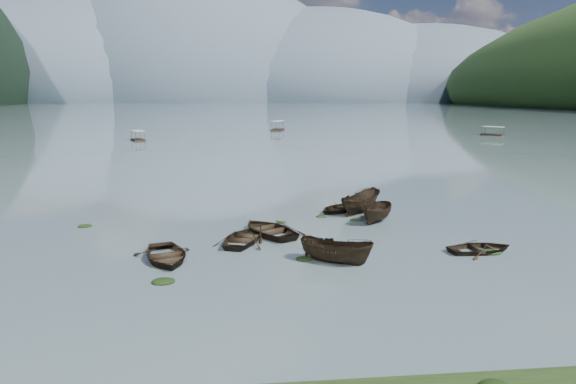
{
  "coord_description": "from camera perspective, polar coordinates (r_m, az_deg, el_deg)",
  "views": [
    {
      "loc": [
        -3.89,
        -25.77,
        9.12
      ],
      "look_at": [
        0.0,
        12.0,
        2.0
      ],
      "focal_mm": 32.0,
      "sensor_mm": 36.0,
      "label": 1
    }
  ],
  "objects": [
    {
      "name": "haze_mtn_c",
      "position": [
        936.93,
        3.0,
        10.05
      ],
      "size": [
        520.0,
        520.0,
        260.0
      ],
      "primitive_type": "ellipsoid",
      "color": "#475666",
      "rests_on": "ground"
    },
    {
      "name": "rowboat_1",
      "position": [
        32.81,
        -4.93,
        -5.56
      ],
      "size": [
        4.48,
        5.27,
        0.93
      ],
      "primitive_type": "imported",
      "rotation": [
        0.0,
        0.0,
        2.81
      ],
      "color": "black",
      "rests_on": "ground"
    },
    {
      "name": "rowboat_7",
      "position": [
        41.49,
        5.76,
        -2.13
      ],
      "size": [
        5.19,
        4.98,
        0.88
      ],
      "primitive_type": "imported",
      "rotation": [
        0.0,
        0.0,
        5.38
      ],
      "color": "black",
      "rests_on": "ground"
    },
    {
      "name": "rowboat_4",
      "position": [
        32.75,
        20.62,
        -6.25
      ],
      "size": [
        4.3,
        3.31,
        0.82
      ],
      "primitive_type": "imported",
      "rotation": [
        0.0,
        0.0,
        1.69
      ],
      "color": "black",
      "rests_on": "ground"
    },
    {
      "name": "weed_clump_2",
      "position": [
        29.3,
        1.84,
        -7.52
      ],
      "size": [
        1.02,
        0.82,
        0.22
      ],
      "primitive_type": "ellipsoid",
      "color": "black",
      "rests_on": "ground"
    },
    {
      "name": "haze_mtn_d",
      "position": [
        980.84,
        13.61,
        9.8
      ],
      "size": [
        520.0,
        520.0,
        220.0
      ],
      "primitive_type": "ellipsoid",
      "color": "#475666",
      "rests_on": "ground"
    },
    {
      "name": "weed_clump_6",
      "position": [
        39.46,
        3.76,
        -2.77
      ],
      "size": [
        0.89,
        0.74,
        0.19
      ],
      "primitive_type": "ellipsoid",
      "color": "black",
      "rests_on": "ground"
    },
    {
      "name": "weed_clump_4",
      "position": [
        32.71,
        21.61,
        -6.34
      ],
      "size": [
        1.27,
        1.01,
        0.26
      ],
      "primitive_type": "ellipsoid",
      "color": "black",
      "rests_on": "ground"
    },
    {
      "name": "ground_plane",
      "position": [
        27.61,
        2.58,
        -8.68
      ],
      "size": [
        2400.0,
        2400.0,
        0.0
      ],
      "primitive_type": "plane",
      "color": "slate"
    },
    {
      "name": "rowboat_3",
      "position": [
        34.58,
        -2.1,
        -4.68
      ],
      "size": [
        5.7,
        6.27,
        1.06
      ],
      "primitive_type": "imported",
      "rotation": [
        0.0,
        0.0,
        3.65
      ],
      "color": "black",
      "rests_on": "ground"
    },
    {
      "name": "haze_mtn_a",
      "position": [
        960.59,
        -21.64,
        9.35
      ],
      "size": [
        520.0,
        520.0,
        280.0
      ],
      "primitive_type": "ellipsoid",
      "color": "#475666",
      "rests_on": "ground"
    },
    {
      "name": "pontoon_left",
      "position": [
        111.52,
        -16.31,
        5.51
      ],
      "size": [
        3.89,
        5.66,
        2.0
      ],
      "primitive_type": null,
      "rotation": [
        0.0,
        0.0,
        0.36
      ],
      "color": "black",
      "rests_on": "ground"
    },
    {
      "name": "weed_clump_0",
      "position": [
        26.6,
        -13.68,
        -9.75
      ],
      "size": [
        1.17,
        0.96,
        0.25
      ],
      "primitive_type": "ellipsoid",
      "color": "black",
      "rests_on": "ground"
    },
    {
      "name": "pontoon_centre",
      "position": [
        139.15,
        -1.18,
        6.86
      ],
      "size": [
        4.37,
        6.88,
        2.45
      ],
      "primitive_type": null,
      "rotation": [
        0.0,
        0.0,
        -0.29
      ],
      "color": "black",
      "rests_on": "ground"
    },
    {
      "name": "weed_clump_5",
      "position": [
        39.19,
        -21.63,
        -3.6
      ],
      "size": [
        1.01,
        0.81,
        0.21
      ],
      "primitive_type": "ellipsoid",
      "color": "black",
      "rests_on": "ground"
    },
    {
      "name": "weed_clump_7",
      "position": [
        38.59,
        7.6,
        -3.15
      ],
      "size": [
        0.94,
        0.75,
        0.2
      ],
      "primitive_type": "ellipsoid",
      "color": "black",
      "rests_on": "ground"
    },
    {
      "name": "pontoon_right",
      "position": [
        130.71,
        21.76,
        5.87
      ],
      "size": [
        4.81,
        5.37,
        1.97
      ],
      "primitive_type": null,
      "rotation": [
        0.0,
        0.0,
        0.65
      ],
      "color": "black",
      "rests_on": "ground"
    },
    {
      "name": "rowboat_0",
      "position": [
        29.99,
        -13.44,
        -7.39
      ],
      "size": [
        4.49,
        5.43,
        0.97
      ],
      "primitive_type": "imported",
      "rotation": [
        0.0,
        0.0,
        0.27
      ],
      "color": "black",
      "rests_on": "ground"
    },
    {
      "name": "rowboat_8",
      "position": [
        41.29,
        8.03,
        -2.25
      ],
      "size": [
        4.75,
        4.9,
        1.92
      ],
      "primitive_type": "imported",
      "rotation": [
        0.0,
        0.0,
        2.39
      ],
      "color": "black",
      "rests_on": "ground"
    },
    {
      "name": "weed_clump_3",
      "position": [
        37.54,
        -0.79,
        -3.44
      ],
      "size": [
        0.77,
        0.65,
        0.17
      ],
      "primitive_type": "ellipsoid",
      "color": "black",
      "rests_on": "ground"
    },
    {
      "name": "weed_clump_1",
      "position": [
        34.57,
        -3.74,
        -4.7
      ],
      "size": [
        1.15,
        0.92,
        0.25
      ],
      "primitive_type": "ellipsoid",
      "color": "black",
      "rests_on": "ground"
    },
    {
      "name": "haze_mtn_b",
      "position": [
        927.52,
        -9.49,
        9.92
      ],
      "size": [
        520.0,
        520.0,
        340.0
      ],
      "primitive_type": "ellipsoid",
      "color": "#475666",
      "rests_on": "ground"
    },
    {
      "name": "rowboat_2",
      "position": [
        28.88,
        5.34,
        -7.84
      ],
      "size": [
        4.51,
        3.63,
        1.66
      ],
      "primitive_type": "imported",
      "rotation": [
        0.0,
        0.0,
        1.02
      ],
      "color": "black",
      "rests_on": "ground"
    },
    {
      "name": "rowboat_5",
      "position": [
        38.39,
        9.82,
        -3.28
      ],
      "size": [
        3.74,
        4.25,
        1.6
      ],
      "primitive_type": "imported",
      "rotation": [
        0.0,
        0.0,
        -0.64
      ],
      "color": "black",
      "rests_on": "ground"
    }
  ]
}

